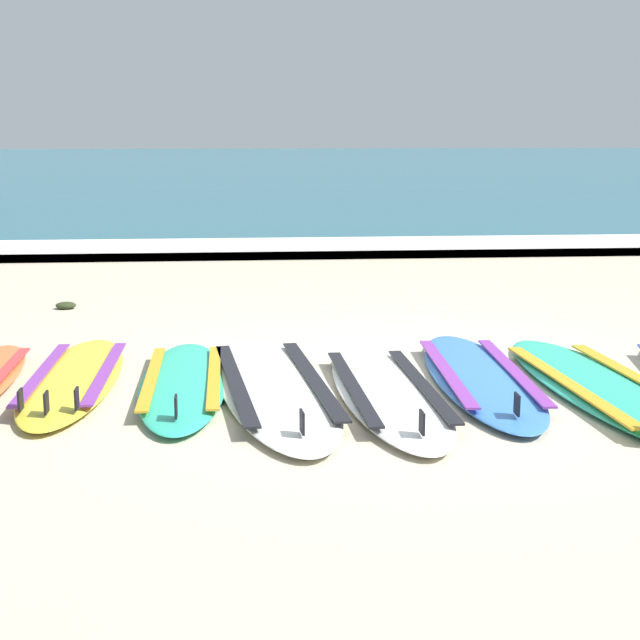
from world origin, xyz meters
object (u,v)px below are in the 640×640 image
object	(u,v)px
surfboard_7	(604,388)
surfboard_5	(387,391)
surfboard_4	(274,386)
surfboard_6	(479,377)
surfboard_3	(183,382)
surfboard_2	(74,378)

from	to	relation	value
surfboard_7	surfboard_5	bearing A→B (deg)	178.35
surfboard_4	surfboard_5	distance (m)	0.66
surfboard_6	surfboard_7	xyz separation A→B (m)	(0.65, -0.30, 0.00)
surfboard_3	surfboard_7	world-z (taller)	same
surfboard_5	surfboard_7	xyz separation A→B (m)	(1.25, -0.04, 0.00)
surfboard_2	surfboard_3	bearing A→B (deg)	-12.74
surfboard_7	surfboard_2	bearing A→B (deg)	171.36
surfboard_6	surfboard_5	bearing A→B (deg)	-156.16
surfboard_6	surfboard_7	world-z (taller)	same
surfboard_4	surfboard_6	xyz separation A→B (m)	(1.24, 0.10, 0.00)
surfboard_6	surfboard_4	bearing A→B (deg)	-175.36
surfboard_3	surfboard_7	size ratio (longest dim) A/B	0.81
surfboard_2	surfboard_4	size ratio (longest dim) A/B	0.81
surfboard_5	surfboard_7	world-z (taller)	same
surfboard_4	surfboard_6	bearing A→B (deg)	4.64
surfboard_3	surfboard_4	size ratio (longest dim) A/B	0.79
surfboard_4	surfboard_7	distance (m)	1.90
surfboard_2	surfboard_6	xyz separation A→B (m)	(2.42, -0.17, -0.00)
surfboard_2	surfboard_6	bearing A→B (deg)	-3.91
surfboard_4	surfboard_6	size ratio (longest dim) A/B	1.13
surfboard_6	surfboard_7	size ratio (longest dim) A/B	0.90
surfboard_5	surfboard_6	size ratio (longest dim) A/B	0.99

